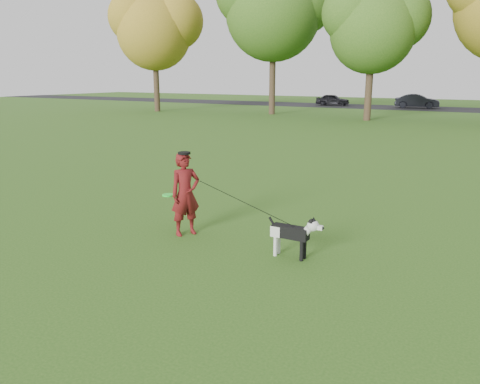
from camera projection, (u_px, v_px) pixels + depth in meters
The scene contains 8 objects.
ground at pixel (221, 239), 8.83m from camera, with size 120.00×120.00×0.00m, color #285116.
road at pixel (453, 109), 42.58m from camera, with size 120.00×7.00×0.02m, color black.
man at pixel (185, 194), 8.92m from camera, with size 0.59×0.38×1.61m, color #550C16.
dog at pixel (294, 232), 7.82m from camera, with size 1.00×0.20×0.76m.
car_left at pixel (333, 100), 47.88m from camera, with size 1.36×3.37×1.15m, color black.
car_mid at pixel (417, 101), 43.92m from camera, with size 1.37×3.94×1.30m, color black.
man_held_items at pixel (244, 202), 8.22m from camera, with size 2.95×0.27×1.11m.
tree_row at pixel (417, 4), 29.72m from camera, with size 51.74×8.86×12.01m.
Camera 1 is at (4.43, -7.09, 3.00)m, focal length 35.00 mm.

